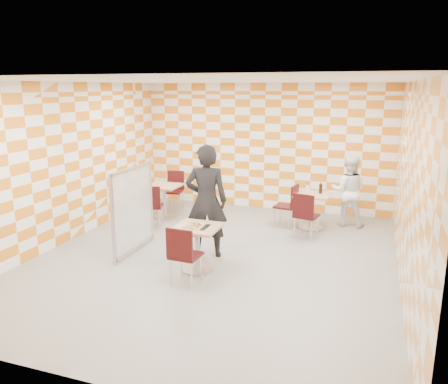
{
  "coord_description": "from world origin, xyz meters",
  "views": [
    {
      "loc": [
        2.45,
        -6.68,
        2.89
      ],
      "look_at": [
        0.1,
        0.2,
        1.15
      ],
      "focal_mm": 35.0,
      "sensor_mm": 36.0,
      "label": 1
    }
  ],
  "objects_px": {
    "chair_second_front": "(305,212)",
    "sport_bottle": "(307,188)",
    "second_table": "(312,205)",
    "chair_second_side": "(290,202)",
    "main_table": "(197,241)",
    "man_white": "(349,191)",
    "chair_empty_far": "(175,187)",
    "soda_bottle": "(321,188)",
    "partition": "(133,209)",
    "empty_table": "(164,195)",
    "man_dark": "(206,201)",
    "chair_empty_near": "(151,203)",
    "chair_main_front": "(183,252)"
  },
  "relations": [
    {
      "from": "partition",
      "to": "chair_second_front",
      "type": "bearing_deg",
      "value": 30.63
    },
    {
      "from": "second_table",
      "to": "sport_bottle",
      "type": "bearing_deg",
      "value": 139.65
    },
    {
      "from": "second_table",
      "to": "soda_bottle",
      "type": "relative_size",
      "value": 3.26
    },
    {
      "from": "chair_second_front",
      "to": "sport_bottle",
      "type": "relative_size",
      "value": 4.62
    },
    {
      "from": "empty_table",
      "to": "chair_empty_near",
      "type": "distance_m",
      "value": 0.82
    },
    {
      "from": "chair_second_front",
      "to": "sport_bottle",
      "type": "xyz_separation_m",
      "value": [
        -0.08,
        0.81,
        0.29
      ]
    },
    {
      "from": "empty_table",
      "to": "chair_empty_near",
      "type": "bearing_deg",
      "value": -82.72
    },
    {
      "from": "main_table",
      "to": "sport_bottle",
      "type": "xyz_separation_m",
      "value": [
        1.32,
        2.88,
        0.33
      ]
    },
    {
      "from": "main_table",
      "to": "man_white",
      "type": "bearing_deg",
      "value": 56.82
    },
    {
      "from": "empty_table",
      "to": "sport_bottle",
      "type": "height_order",
      "value": "sport_bottle"
    },
    {
      "from": "sport_bottle",
      "to": "chair_second_side",
      "type": "bearing_deg",
      "value": -153.16
    },
    {
      "from": "man_white",
      "to": "chair_main_front",
      "type": "bearing_deg",
      "value": 59.54
    },
    {
      "from": "empty_table",
      "to": "chair_empty_near",
      "type": "height_order",
      "value": "chair_empty_near"
    },
    {
      "from": "man_white",
      "to": "soda_bottle",
      "type": "height_order",
      "value": "man_white"
    },
    {
      "from": "chair_second_side",
      "to": "man_dark",
      "type": "relative_size",
      "value": 0.47
    },
    {
      "from": "man_dark",
      "to": "sport_bottle",
      "type": "height_order",
      "value": "man_dark"
    },
    {
      "from": "main_table",
      "to": "man_dark",
      "type": "relative_size",
      "value": 0.38
    },
    {
      "from": "second_table",
      "to": "chair_empty_near",
      "type": "xyz_separation_m",
      "value": [
        -3.18,
        -1.05,
        0.04
      ]
    },
    {
      "from": "chair_empty_far",
      "to": "man_white",
      "type": "bearing_deg",
      "value": -0.18
    },
    {
      "from": "chair_main_front",
      "to": "man_dark",
      "type": "height_order",
      "value": "man_dark"
    },
    {
      "from": "chair_second_side",
      "to": "partition",
      "type": "bearing_deg",
      "value": -136.0
    },
    {
      "from": "main_table",
      "to": "man_white",
      "type": "height_order",
      "value": "man_white"
    },
    {
      "from": "chair_second_side",
      "to": "man_white",
      "type": "distance_m",
      "value": 1.29
    },
    {
      "from": "chair_main_front",
      "to": "man_white",
      "type": "xyz_separation_m",
      "value": [
        2.12,
        3.86,
        0.22
      ]
    },
    {
      "from": "empty_table",
      "to": "chair_second_side",
      "type": "bearing_deg",
      "value": 3.45
    },
    {
      "from": "chair_empty_far",
      "to": "sport_bottle",
      "type": "height_order",
      "value": "sport_bottle"
    },
    {
      "from": "main_table",
      "to": "chair_second_side",
      "type": "xyz_separation_m",
      "value": [
        0.98,
        2.71,
        0.04
      ]
    },
    {
      "from": "chair_empty_near",
      "to": "sport_bottle",
      "type": "xyz_separation_m",
      "value": [
        3.06,
        1.15,
        0.29
      ]
    },
    {
      "from": "sport_bottle",
      "to": "chair_second_front",
      "type": "bearing_deg",
      "value": -84.12
    },
    {
      "from": "second_table",
      "to": "chair_empty_far",
      "type": "bearing_deg",
      "value": 171.68
    },
    {
      "from": "chair_empty_far",
      "to": "man_dark",
      "type": "xyz_separation_m",
      "value": [
        1.84,
        -2.61,
        0.44
      ]
    },
    {
      "from": "second_table",
      "to": "man_white",
      "type": "relative_size",
      "value": 0.49
    },
    {
      "from": "empty_table",
      "to": "man_white",
      "type": "distance_m",
      "value": 4.06
    },
    {
      "from": "main_table",
      "to": "second_table",
      "type": "distance_m",
      "value": 3.13
    },
    {
      "from": "chair_second_front",
      "to": "chair_main_front",
      "type": "bearing_deg",
      "value": -117.39
    },
    {
      "from": "main_table",
      "to": "chair_second_side",
      "type": "distance_m",
      "value": 2.89
    },
    {
      "from": "main_table",
      "to": "man_dark",
      "type": "height_order",
      "value": "man_dark"
    },
    {
      "from": "chair_second_side",
      "to": "partition",
      "type": "xyz_separation_m",
      "value": [
        -2.38,
        -2.3,
        0.25
      ]
    },
    {
      "from": "chair_second_front",
      "to": "chair_second_side",
      "type": "relative_size",
      "value": 1.0
    },
    {
      "from": "chair_empty_near",
      "to": "main_table",
      "type": "bearing_deg",
      "value": -44.76
    },
    {
      "from": "second_table",
      "to": "chair_second_side",
      "type": "relative_size",
      "value": 0.81
    },
    {
      "from": "main_table",
      "to": "man_dark",
      "type": "distance_m",
      "value": 0.83
    },
    {
      "from": "second_table",
      "to": "main_table",
      "type": "bearing_deg",
      "value": -117.22
    },
    {
      "from": "chair_empty_near",
      "to": "man_dark",
      "type": "relative_size",
      "value": 0.47
    },
    {
      "from": "chair_empty_near",
      "to": "sport_bottle",
      "type": "distance_m",
      "value": 3.28
    },
    {
      "from": "man_dark",
      "to": "chair_second_front",
      "type": "bearing_deg",
      "value": -154.82
    },
    {
      "from": "second_table",
      "to": "chair_second_front",
      "type": "bearing_deg",
      "value": -92.57
    },
    {
      "from": "chair_empty_far",
      "to": "soda_bottle",
      "type": "distance_m",
      "value": 3.56
    },
    {
      "from": "man_dark",
      "to": "chair_empty_far",
      "type": "bearing_deg",
      "value": -72.82
    },
    {
      "from": "soda_bottle",
      "to": "chair_second_front",
      "type": "bearing_deg",
      "value": -102.96
    }
  ]
}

